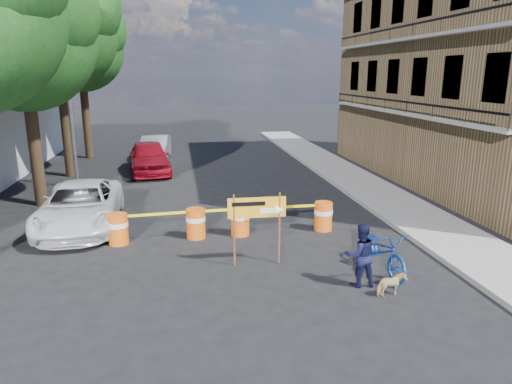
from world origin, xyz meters
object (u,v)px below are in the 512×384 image
object	(u,v)px
barrel_far_left	(118,228)
pedestrian	(360,255)
sedan_red	(149,157)
sedan_silver	(155,148)
bicycle	(383,231)
dog	(391,285)
barrel_far_right	(323,216)
detour_sign	(265,212)
barrel_mid_right	(240,220)
barrel_mid_left	(196,223)
suv_white	(80,206)

from	to	relation	value
barrel_far_left	pedestrian	size ratio (longest dim) A/B	0.60
pedestrian	sedan_red	bearing A→B (deg)	-68.20
sedan_silver	bicycle	bearing A→B (deg)	-64.70
bicycle	dog	distance (m)	1.53
barrel_far_right	detour_sign	xyz separation A→B (m)	(-2.31, -2.29, 0.92)
barrel_far_left	barrel_mid_right	xyz separation A→B (m)	(3.56, 0.16, 0.00)
barrel_far_right	detour_sign	bearing A→B (deg)	-135.25
barrel_far_left	sedan_silver	world-z (taller)	sedan_silver
pedestrian	dog	bearing A→B (deg)	127.50
dog	sedan_silver	distance (m)	18.53
sedan_red	dog	bearing A→B (deg)	-73.66
barrel_mid_left	suv_white	bearing A→B (deg)	155.87
barrel_far_left	suv_white	xyz separation A→B (m)	(-1.35, 1.74, 0.23)
bicycle	dog	world-z (taller)	bicycle
bicycle	sedan_red	size ratio (longest dim) A/B	0.47
pedestrian	bicycle	bearing A→B (deg)	-142.77
barrel_far_right	dog	size ratio (longest dim) A/B	1.40
pedestrian	suv_white	bearing A→B (deg)	-37.40
suv_white	sedan_silver	xyz separation A→B (m)	(1.84, 11.52, -0.02)
barrel_far_right	sedan_silver	xyz separation A→B (m)	(-5.70, 13.09, 0.22)
barrel_mid_right	bicycle	world-z (taller)	bicycle
dog	sedan_red	bearing A→B (deg)	11.81
barrel_far_right	sedan_red	world-z (taller)	sedan_red
pedestrian	detour_sign	bearing A→B (deg)	-39.38
detour_sign	pedestrian	bearing A→B (deg)	-38.24
bicycle	suv_white	xyz separation A→B (m)	(-7.99, 4.81, -0.37)
bicycle	sedan_silver	bearing A→B (deg)	103.93
detour_sign	bicycle	xyz separation A→B (m)	(2.76, -0.96, -0.32)
barrel_mid_left	dog	bearing A→B (deg)	-47.53
detour_sign	sedan_silver	bearing A→B (deg)	103.32
barrel_far_left	bicycle	world-z (taller)	bicycle
barrel_far_right	suv_white	xyz separation A→B (m)	(-7.54, 1.57, 0.23)
barrel_far_left	bicycle	xyz separation A→B (m)	(6.64, -3.07, 0.60)
suv_white	pedestrian	bearing A→B (deg)	-39.27
pedestrian	sedan_red	distance (m)	14.57
barrel_mid_left	sedan_red	bearing A→B (deg)	100.94
barrel_far_left	barrel_mid_right	distance (m)	3.57
pedestrian	sedan_silver	xyz separation A→B (m)	(-5.33, 16.96, -0.07)
barrel_mid_right	pedestrian	bearing A→B (deg)	-59.60
barrel_far_right	suv_white	world-z (taller)	suv_white
barrel_mid_right	suv_white	world-z (taller)	suv_white
detour_sign	suv_white	size ratio (longest dim) A/B	0.38
barrel_far_left	bicycle	bearing A→B (deg)	-24.82
dog	sedan_red	world-z (taller)	sedan_red
barrel_mid_right	barrel_far_right	bearing A→B (deg)	0.23
dog	sedan_silver	world-z (taller)	sedan_silver
sedan_red	sedan_silver	distance (m)	3.46
barrel_mid_left	barrel_far_right	world-z (taller)	same
suv_white	sedan_red	bearing A→B (deg)	75.96
suv_white	detour_sign	bearing A→B (deg)	-38.51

